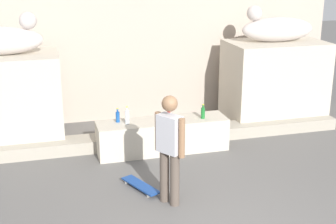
{
  "coord_description": "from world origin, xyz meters",
  "views": [
    {
      "loc": [
        -2.14,
        -4.87,
        3.51
      ],
      "look_at": [
        -0.17,
        2.36,
        1.1
      ],
      "focal_mm": 51.47,
      "sensor_mm": 36.0,
      "label": 1
    }
  ],
  "objects_px": {
    "statue_reclining_left": "(0,40)",
    "bottle_clear": "(127,117)",
    "skater": "(170,145)",
    "bottle_green": "(203,113)",
    "statue_reclining_right": "(276,28)",
    "skateboard": "(141,185)",
    "bottle_red": "(169,111)",
    "bottle_blue": "(118,117)"
  },
  "relations": [
    {
      "from": "statue_reclining_right",
      "to": "skateboard",
      "type": "distance_m",
      "value": 4.79
    },
    {
      "from": "statue_reclining_left",
      "to": "bottle_red",
      "type": "bearing_deg",
      "value": -14.05
    },
    {
      "from": "bottle_clear",
      "to": "bottle_blue",
      "type": "distance_m",
      "value": 0.21
    },
    {
      "from": "skateboard",
      "to": "bottle_blue",
      "type": "xyz_separation_m",
      "value": [
        -0.08,
        1.57,
        0.66
      ]
    },
    {
      "from": "bottle_blue",
      "to": "skateboard",
      "type": "bearing_deg",
      "value": -87.04
    },
    {
      "from": "statue_reclining_left",
      "to": "bottle_red",
      "type": "xyz_separation_m",
      "value": [
        2.95,
        -0.92,
        -1.34
      ]
    },
    {
      "from": "statue_reclining_left",
      "to": "bottle_blue",
      "type": "xyz_separation_m",
      "value": [
        1.97,
        -0.96,
        -1.35
      ]
    },
    {
      "from": "bottle_red",
      "to": "bottle_clear",
      "type": "bearing_deg",
      "value": -167.77
    },
    {
      "from": "skater",
      "to": "skateboard",
      "type": "relative_size",
      "value": 2.05
    },
    {
      "from": "bottle_clear",
      "to": "bottle_red",
      "type": "xyz_separation_m",
      "value": [
        0.84,
        0.18,
        -0.02
      ]
    },
    {
      "from": "bottle_green",
      "to": "bottle_red",
      "type": "height_order",
      "value": "bottle_red"
    },
    {
      "from": "statue_reclining_right",
      "to": "bottle_red",
      "type": "relative_size",
      "value": 5.54
    },
    {
      "from": "statue_reclining_right",
      "to": "bottle_clear",
      "type": "distance_m",
      "value": 3.87
    },
    {
      "from": "statue_reclining_right",
      "to": "skateboard",
      "type": "bearing_deg",
      "value": 37.89
    },
    {
      "from": "skater",
      "to": "bottle_blue",
      "type": "height_order",
      "value": "skater"
    },
    {
      "from": "statue_reclining_right",
      "to": "bottle_blue",
      "type": "relative_size",
      "value": 6.08
    },
    {
      "from": "statue_reclining_left",
      "to": "statue_reclining_right",
      "type": "xyz_separation_m",
      "value": [
        5.58,
        0.0,
        0.0
      ]
    },
    {
      "from": "skater",
      "to": "statue_reclining_left",
      "type": "bearing_deg",
      "value": 3.61
    },
    {
      "from": "statue_reclining_right",
      "to": "bottle_green",
      "type": "xyz_separation_m",
      "value": [
        -2.02,
        -1.17,
        -1.35
      ]
    },
    {
      "from": "statue_reclining_right",
      "to": "bottle_green",
      "type": "distance_m",
      "value": 2.7
    },
    {
      "from": "skater",
      "to": "bottle_clear",
      "type": "xyz_separation_m",
      "value": [
        -0.26,
        1.97,
        -0.17
      ]
    },
    {
      "from": "skateboard",
      "to": "bottle_clear",
      "type": "distance_m",
      "value": 1.59
    },
    {
      "from": "statue_reclining_left",
      "to": "bottle_red",
      "type": "distance_m",
      "value": 3.37
    },
    {
      "from": "statue_reclining_right",
      "to": "bottle_blue",
      "type": "distance_m",
      "value": 3.97
    },
    {
      "from": "statue_reclining_left",
      "to": "bottle_green",
      "type": "distance_m",
      "value": 3.98
    },
    {
      "from": "skater",
      "to": "bottle_green",
      "type": "xyz_separation_m",
      "value": [
        1.18,
        1.91,
        -0.2
      ]
    },
    {
      "from": "bottle_green",
      "to": "bottle_clear",
      "type": "relative_size",
      "value": 0.85
    },
    {
      "from": "skateboard",
      "to": "bottle_clear",
      "type": "bearing_deg",
      "value": -26.54
    },
    {
      "from": "statue_reclining_right",
      "to": "skater",
      "type": "xyz_separation_m",
      "value": [
        -3.2,
        -3.08,
        -1.15
      ]
    },
    {
      "from": "statue_reclining_left",
      "to": "skateboard",
      "type": "relative_size",
      "value": 2.0
    },
    {
      "from": "skateboard",
      "to": "bottle_red",
      "type": "height_order",
      "value": "bottle_red"
    },
    {
      "from": "statue_reclining_left",
      "to": "statue_reclining_right",
      "type": "height_order",
      "value": "same"
    },
    {
      "from": "statue_reclining_left",
      "to": "skater",
      "type": "bearing_deg",
      "value": -49.07
    },
    {
      "from": "skateboard",
      "to": "statue_reclining_left",
      "type": "bearing_deg",
      "value": 15.22
    },
    {
      "from": "statue_reclining_left",
      "to": "skater",
      "type": "relative_size",
      "value": 0.98
    },
    {
      "from": "skater",
      "to": "bottle_green",
      "type": "bearing_deg",
      "value": -65.77
    },
    {
      "from": "statue_reclining_left",
      "to": "bottle_clear",
      "type": "bearing_deg",
      "value": -24.24
    },
    {
      "from": "bottle_blue",
      "to": "bottle_green",
      "type": "bearing_deg",
      "value": -7.44
    },
    {
      "from": "bottle_green",
      "to": "bottle_blue",
      "type": "bearing_deg",
      "value": 172.56
    },
    {
      "from": "skater",
      "to": "bottle_clear",
      "type": "height_order",
      "value": "skater"
    },
    {
      "from": "skateboard",
      "to": "bottle_red",
      "type": "xyz_separation_m",
      "value": [
        0.91,
        1.61,
        0.67
      ]
    },
    {
      "from": "skater",
      "to": "bottle_green",
      "type": "relative_size",
      "value": 6.01
    }
  ]
}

